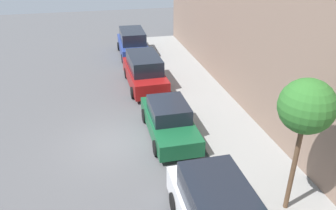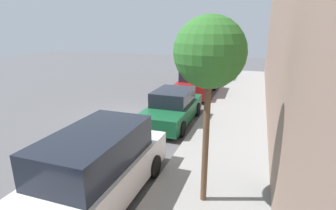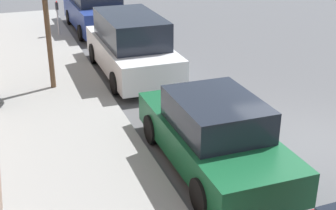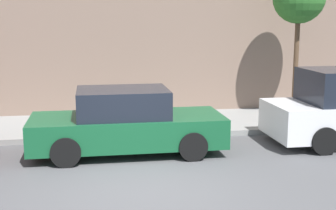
# 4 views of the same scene
# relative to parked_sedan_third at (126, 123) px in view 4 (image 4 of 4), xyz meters

# --- Properties ---
(ground_plane) EXTENTS (60.00, 60.00, 0.00)m
(ground_plane) POSITION_rel_parked_sedan_third_xyz_m (-2.37, -0.18, -0.72)
(ground_plane) COLOR #515154
(sidewalk) EXTENTS (3.03, 32.00, 0.15)m
(sidewalk) POSITION_rel_parked_sedan_third_xyz_m (2.64, -0.18, -0.65)
(sidewalk) COLOR gray
(sidewalk) RESTS_ON ground_plane
(parked_sedan_third) EXTENTS (1.92, 4.50, 1.54)m
(parked_sedan_third) POSITION_rel_parked_sedan_third_xyz_m (0.00, 0.00, 0.00)
(parked_sedan_third) COLOR #14512D
(parked_sedan_third) RESTS_ON ground_plane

